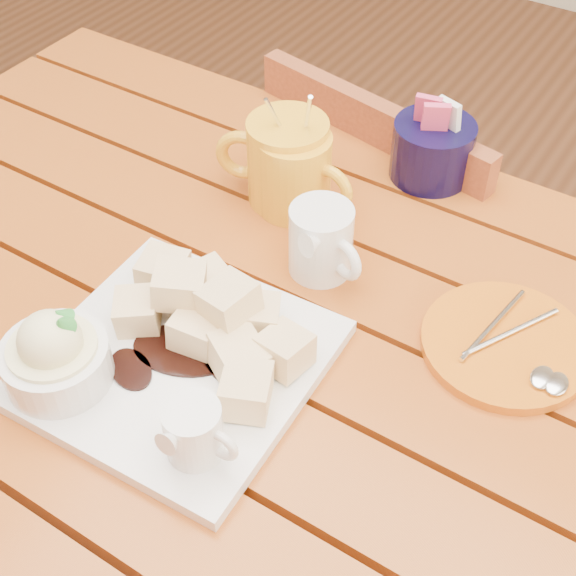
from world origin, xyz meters
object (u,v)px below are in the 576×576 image
Objects in this scene: chair_far at (395,260)px; table at (245,380)px; dessert_plate at (154,352)px; coffee_mug_left at (285,160)px; coffee_mug_right at (296,172)px; orange_saucer at (506,345)px.

table is at bearing 103.54° from chair_far.
dessert_plate is at bearing -104.70° from table.
coffee_mug_right is (0.02, -0.01, -0.00)m from coffee_mug_left.
table is 7.27× the size of coffee_mug_left.
coffee_mug_left is 0.20× the size of chair_far.
chair_far is (-0.03, 0.47, -0.19)m from table.
orange_saucer is (0.31, -0.08, -0.05)m from coffee_mug_right.
dessert_plate is 0.31m from coffee_mug_left.
chair_far is (0.03, 0.28, -0.35)m from coffee_mug_right.
table is at bearing -71.22° from coffee_mug_right.
coffee_mug_right is 0.45m from chair_far.
dessert_plate reaches higher than table.
orange_saucer is at bearing -11.06° from coffee_mug_right.
dessert_plate is (-0.03, -0.11, 0.14)m from table.
coffee_mug_right reaches higher than chair_far.
orange_saucer is at bearing -34.23° from coffee_mug_left.
coffee_mug_right is (-0.05, 0.19, 0.16)m from table.
coffee_mug_left is at bearing 98.26° from dessert_plate.
orange_saucer is at bearing 37.49° from dessert_plate.
chair_far is at bearing 93.10° from table.
orange_saucer is (0.29, 0.22, -0.02)m from dessert_plate.
table is at bearing -89.15° from coffee_mug_left.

